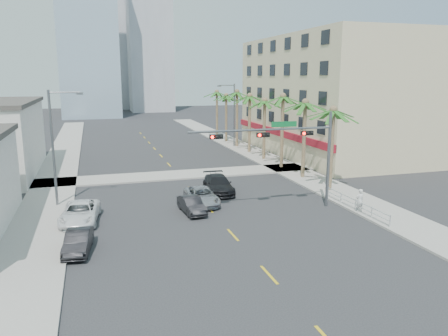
% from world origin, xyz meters
% --- Properties ---
extents(ground, '(260.00, 260.00, 0.00)m').
position_xyz_m(ground, '(0.00, 0.00, 0.00)').
color(ground, '#262628').
rests_on(ground, ground).
extents(sidewalk_right, '(4.00, 120.00, 0.15)m').
position_xyz_m(sidewalk_right, '(12.00, 20.00, 0.07)').
color(sidewalk_right, gray).
rests_on(sidewalk_right, ground).
extents(sidewalk_left, '(4.00, 120.00, 0.15)m').
position_xyz_m(sidewalk_left, '(-12.00, 20.00, 0.07)').
color(sidewalk_left, gray).
rests_on(sidewalk_left, ground).
extents(sidewalk_cross, '(80.00, 4.00, 0.15)m').
position_xyz_m(sidewalk_cross, '(0.00, 22.00, 0.07)').
color(sidewalk_cross, gray).
rests_on(sidewalk_cross, ground).
extents(building_right, '(15.25, 28.00, 15.00)m').
position_xyz_m(building_right, '(21.99, 30.00, 7.50)').
color(building_right, beige).
rests_on(building_right, ground).
extents(tower_far_left, '(14.00, 14.00, 48.00)m').
position_xyz_m(tower_far_left, '(-8.00, 95.00, 24.00)').
color(tower_far_left, '#99B2C6').
rests_on(tower_far_left, ground).
extents(tower_far_right, '(12.00, 12.00, 60.00)m').
position_xyz_m(tower_far_right, '(9.00, 110.00, 30.00)').
color(tower_far_right, '#ADADB2').
rests_on(tower_far_right, ground).
extents(tower_far_center, '(16.00, 16.00, 42.00)m').
position_xyz_m(tower_far_center, '(-3.00, 125.00, 21.00)').
color(tower_far_center, '#ADADB2').
rests_on(tower_far_center, ground).
extents(traffic_signal_mast, '(11.12, 0.54, 7.20)m').
position_xyz_m(traffic_signal_mast, '(5.78, 7.95, 5.06)').
color(traffic_signal_mast, slate).
rests_on(traffic_signal_mast, ground).
extents(palm_tree_0, '(4.80, 4.80, 7.80)m').
position_xyz_m(palm_tree_0, '(11.60, 12.00, 7.08)').
color(palm_tree_0, brown).
rests_on(palm_tree_0, ground).
extents(palm_tree_1, '(4.80, 4.80, 8.16)m').
position_xyz_m(palm_tree_1, '(11.60, 17.20, 7.43)').
color(palm_tree_1, brown).
rests_on(palm_tree_1, ground).
extents(palm_tree_2, '(4.80, 4.80, 8.52)m').
position_xyz_m(palm_tree_2, '(11.60, 22.40, 7.78)').
color(palm_tree_2, brown).
rests_on(palm_tree_2, ground).
extents(palm_tree_3, '(4.80, 4.80, 7.80)m').
position_xyz_m(palm_tree_3, '(11.60, 27.60, 7.08)').
color(palm_tree_3, brown).
rests_on(palm_tree_3, ground).
extents(palm_tree_4, '(4.80, 4.80, 8.16)m').
position_xyz_m(palm_tree_4, '(11.60, 32.80, 7.43)').
color(palm_tree_4, brown).
rests_on(palm_tree_4, ground).
extents(palm_tree_5, '(4.80, 4.80, 8.52)m').
position_xyz_m(palm_tree_5, '(11.60, 38.00, 7.78)').
color(palm_tree_5, brown).
rests_on(palm_tree_5, ground).
extents(palm_tree_6, '(4.80, 4.80, 7.80)m').
position_xyz_m(palm_tree_6, '(11.60, 43.20, 7.08)').
color(palm_tree_6, brown).
rests_on(palm_tree_6, ground).
extents(palm_tree_7, '(4.80, 4.80, 8.16)m').
position_xyz_m(palm_tree_7, '(11.60, 48.40, 7.43)').
color(palm_tree_7, brown).
rests_on(palm_tree_7, ground).
extents(streetlight_left, '(2.55, 0.25, 9.00)m').
position_xyz_m(streetlight_left, '(-11.00, 14.00, 5.06)').
color(streetlight_left, slate).
rests_on(streetlight_left, ground).
extents(streetlight_right, '(2.55, 0.25, 9.00)m').
position_xyz_m(streetlight_right, '(11.00, 38.00, 5.06)').
color(streetlight_right, slate).
rests_on(streetlight_right, ground).
extents(guardrail, '(0.08, 8.08, 1.00)m').
position_xyz_m(guardrail, '(10.30, 6.00, 0.67)').
color(guardrail, silver).
rests_on(guardrail, ground).
extents(car_parked_mid, '(1.79, 3.97, 1.26)m').
position_xyz_m(car_parked_mid, '(-9.40, 3.96, 0.63)').
color(car_parked_mid, black).
rests_on(car_parked_mid, ground).
extents(car_parked_far, '(2.96, 5.40, 1.43)m').
position_xyz_m(car_parked_far, '(-9.40, 9.36, 0.72)').
color(car_parked_far, white).
rests_on(car_parked_far, ground).
extents(car_lane_left, '(1.62, 3.81, 1.22)m').
position_xyz_m(car_lane_left, '(-1.50, 9.34, 0.61)').
color(car_lane_left, black).
rests_on(car_lane_left, ground).
extents(car_lane_center, '(2.29, 4.81, 1.33)m').
position_xyz_m(car_lane_center, '(-0.24, 11.33, 0.66)').
color(car_lane_center, '#AFAFB4').
rests_on(car_lane_center, ground).
extents(car_lane_right, '(2.47, 5.32, 1.50)m').
position_xyz_m(car_lane_right, '(2.02, 14.33, 0.75)').
color(car_lane_right, black).
rests_on(car_lane_right, ground).
extents(pedestrian, '(0.67, 0.48, 1.74)m').
position_xyz_m(pedestrian, '(10.30, 5.52, 1.02)').
color(pedestrian, silver).
rests_on(pedestrian, sidewalk_right).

